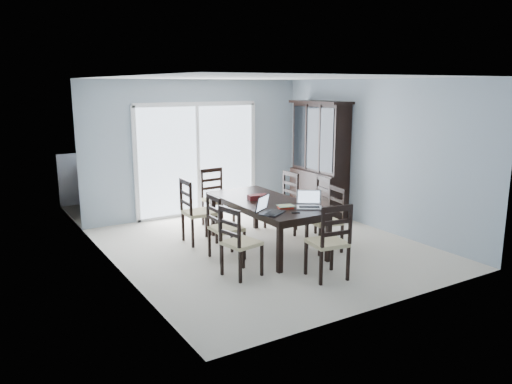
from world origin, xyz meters
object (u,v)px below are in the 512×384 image
(game_box, at_px, (258,197))
(hot_tub, at_px, (143,187))
(dining_table, at_px, (266,206))
(chair_end_far, at_px, (215,191))
(chair_right_mid, at_px, (317,201))
(china_hutch, at_px, (320,160))
(chair_left_mid, at_px, (221,220))
(chair_left_far, at_px, (193,204))
(chair_left_near, at_px, (236,235))
(chair_right_far, at_px, (285,195))
(laptop_silver, at_px, (309,204))
(laptop_dark, at_px, (272,209))
(chair_right_near, at_px, (330,212))
(chair_end_near, at_px, (332,234))
(cell_phone, at_px, (295,212))

(game_box, distance_m, hot_tub, 3.37)
(dining_table, xyz_separation_m, chair_end_far, (-0.09, 1.57, -0.04))
(chair_end_far, bearing_deg, chair_right_mid, 120.98)
(china_hutch, relative_size, chair_left_mid, 1.97)
(dining_table, bearing_deg, chair_left_far, 137.87)
(china_hutch, distance_m, hot_tub, 3.63)
(chair_left_near, xyz_separation_m, chair_end_far, (0.91, 2.41, 0.04))
(chair_left_near, xyz_separation_m, chair_left_mid, (0.15, 0.72, 0.00))
(dining_table, relative_size, game_box, 7.33)
(chair_left_near, height_order, chair_left_mid, chair_left_mid)
(chair_right_far, distance_m, laptop_silver, 1.57)
(laptop_dark, distance_m, game_box, 0.90)
(chair_right_near, height_order, chair_end_far, chair_end_far)
(chair_end_near, bearing_deg, game_box, 100.35)
(chair_end_near, height_order, cell_phone, chair_end_near)
(chair_right_mid, bearing_deg, chair_end_far, 43.05)
(chair_left_near, relative_size, chair_left_mid, 1.00)
(cell_phone, bearing_deg, dining_table, 108.75)
(chair_right_near, relative_size, hot_tub, 0.62)
(chair_left_mid, relative_size, chair_end_near, 0.94)
(hot_tub, bearing_deg, laptop_dark, -83.57)
(chair_right_near, relative_size, chair_end_far, 0.96)
(chair_right_far, bearing_deg, chair_end_near, 157.84)
(china_hutch, distance_m, game_box, 2.37)
(dining_table, xyz_separation_m, china_hutch, (2.02, 1.25, 0.40))
(dining_table, relative_size, chair_left_near, 1.98)
(chair_left_mid, distance_m, laptop_dark, 0.80)
(chair_left_mid, bearing_deg, laptop_silver, 62.50)
(chair_left_near, height_order, cell_phone, chair_left_near)
(chair_left_mid, bearing_deg, chair_right_near, 73.44)
(china_hutch, bearing_deg, chair_left_far, -171.00)
(chair_right_far, bearing_deg, china_hutch, -67.34)
(chair_end_far, height_order, game_box, chair_end_far)
(china_hutch, relative_size, chair_right_far, 1.90)
(chair_right_mid, bearing_deg, hot_tub, 36.05)
(cell_phone, bearing_deg, chair_left_near, -157.37)
(chair_right_mid, height_order, chair_end_near, chair_end_near)
(chair_right_mid, bearing_deg, chair_right_far, 18.85)
(chair_end_far, bearing_deg, chair_left_far, 40.97)
(china_hutch, xyz_separation_m, chair_right_far, (-1.16, -0.52, -0.46))
(chair_right_near, bearing_deg, game_box, 55.75)
(chair_left_far, height_order, game_box, chair_left_far)
(laptop_dark, bearing_deg, chair_right_far, 17.24)
(chair_left_far, distance_m, chair_right_near, 2.16)
(chair_end_far, bearing_deg, chair_left_mid, 61.76)
(chair_left_near, relative_size, chair_end_far, 0.93)
(china_hutch, bearing_deg, hot_tub, 142.49)
(chair_left_far, relative_size, hot_tub, 0.67)
(china_hutch, relative_size, chair_end_far, 1.85)
(cell_phone, relative_size, hot_tub, 0.07)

